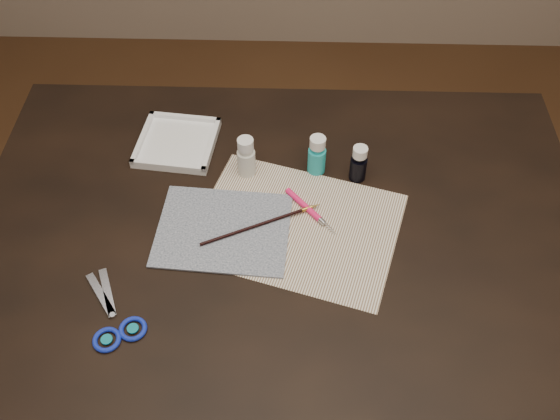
{
  "coord_description": "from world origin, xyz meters",
  "views": [
    {
      "loc": [
        0.02,
        -0.82,
        1.76
      ],
      "look_at": [
        0.0,
        0.0,
        0.8
      ],
      "focal_mm": 40.0,
      "sensor_mm": 36.0,
      "label": 1
    }
  ],
  "objects_px": {
    "paper": "(297,226)",
    "palette_tray": "(177,142)",
    "canvas": "(223,230)",
    "paint_bottle_white": "(246,156)",
    "scissors": "(106,309)",
    "paint_bottle_navy": "(359,163)",
    "paint_bottle_cyan": "(317,155)"
  },
  "relations": [
    {
      "from": "canvas",
      "to": "paint_bottle_cyan",
      "type": "xyz_separation_m",
      "value": [
        0.19,
        0.18,
        0.04
      ]
    },
    {
      "from": "paper",
      "to": "paint_bottle_navy",
      "type": "height_order",
      "value": "paint_bottle_navy"
    },
    {
      "from": "paint_bottle_white",
      "to": "paint_bottle_navy",
      "type": "relative_size",
      "value": 1.1
    },
    {
      "from": "paper",
      "to": "paint_bottle_white",
      "type": "distance_m",
      "value": 0.2
    },
    {
      "from": "paint_bottle_white",
      "to": "paint_bottle_navy",
      "type": "bearing_deg",
      "value": -2.07
    },
    {
      "from": "scissors",
      "to": "palette_tray",
      "type": "xyz_separation_m",
      "value": [
        0.07,
        0.45,
        0.01
      ]
    },
    {
      "from": "canvas",
      "to": "paint_bottle_cyan",
      "type": "bearing_deg",
      "value": 43.0
    },
    {
      "from": "paint_bottle_white",
      "to": "scissors",
      "type": "relative_size",
      "value": 0.49
    },
    {
      "from": "paint_bottle_navy",
      "to": "scissors",
      "type": "bearing_deg",
      "value": -143.63
    },
    {
      "from": "paint_bottle_white",
      "to": "paint_bottle_navy",
      "type": "distance_m",
      "value": 0.25
    },
    {
      "from": "paint_bottle_cyan",
      "to": "scissors",
      "type": "height_order",
      "value": "paint_bottle_cyan"
    },
    {
      "from": "paint_bottle_white",
      "to": "paint_bottle_cyan",
      "type": "height_order",
      "value": "paint_bottle_white"
    },
    {
      "from": "paint_bottle_navy",
      "to": "paint_bottle_white",
      "type": "bearing_deg",
      "value": 177.93
    },
    {
      "from": "paint_bottle_cyan",
      "to": "scissors",
      "type": "relative_size",
      "value": 0.48
    },
    {
      "from": "paper",
      "to": "palette_tray",
      "type": "xyz_separation_m",
      "value": [
        -0.28,
        0.23,
        0.01
      ]
    },
    {
      "from": "canvas",
      "to": "paint_bottle_navy",
      "type": "distance_m",
      "value": 0.33
    },
    {
      "from": "scissors",
      "to": "paint_bottle_cyan",
      "type": "bearing_deg",
      "value": -82.06
    },
    {
      "from": "paint_bottle_cyan",
      "to": "canvas",
      "type": "bearing_deg",
      "value": -137.0
    },
    {
      "from": "canvas",
      "to": "paint_bottle_white",
      "type": "distance_m",
      "value": 0.18
    },
    {
      "from": "paint_bottle_navy",
      "to": "paint_bottle_cyan",
      "type": "bearing_deg",
      "value": 167.66
    },
    {
      "from": "palette_tray",
      "to": "paint_bottle_navy",
      "type": "bearing_deg",
      "value": -12.3
    },
    {
      "from": "scissors",
      "to": "canvas",
      "type": "bearing_deg",
      "value": -81.4
    },
    {
      "from": "paint_bottle_cyan",
      "to": "palette_tray",
      "type": "relative_size",
      "value": 0.56
    },
    {
      "from": "paper",
      "to": "canvas",
      "type": "bearing_deg",
      "value": -174.0
    },
    {
      "from": "paint_bottle_white",
      "to": "paint_bottle_cyan",
      "type": "xyz_separation_m",
      "value": [
        0.16,
        0.01,
        -0.0
      ]
    },
    {
      "from": "paper",
      "to": "paint_bottle_white",
      "type": "relative_size",
      "value": 4.16
    },
    {
      "from": "paper",
      "to": "canvas",
      "type": "height_order",
      "value": "canvas"
    },
    {
      "from": "scissors",
      "to": "palette_tray",
      "type": "bearing_deg",
      "value": -44.98
    },
    {
      "from": "paint_bottle_white",
      "to": "scissors",
      "type": "distance_m",
      "value": 0.44
    },
    {
      "from": "canvas",
      "to": "scissors",
      "type": "bearing_deg",
      "value": -135.65
    },
    {
      "from": "paint_bottle_cyan",
      "to": "palette_tray",
      "type": "bearing_deg",
      "value": 167.71
    },
    {
      "from": "paint_bottle_cyan",
      "to": "scissors",
      "type": "xyz_separation_m",
      "value": [
        -0.4,
        -0.38,
        -0.04
      ]
    }
  ]
}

